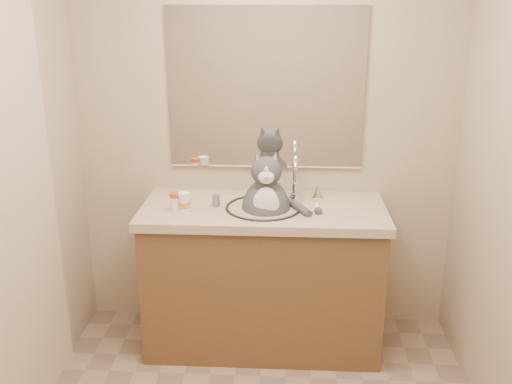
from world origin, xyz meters
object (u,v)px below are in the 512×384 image
(pill_bottle_redcap, at_px, (175,202))
(pill_bottle_orange, at_px, (184,203))
(cat, at_px, (266,206))
(grey_canister, at_px, (216,201))

(pill_bottle_redcap, bearing_deg, pill_bottle_orange, -15.87)
(pill_bottle_orange, bearing_deg, cat, 10.44)
(cat, distance_m, pill_bottle_redcap, 0.49)
(cat, distance_m, pill_bottle_orange, 0.44)
(pill_bottle_orange, distance_m, grey_canister, 0.18)
(pill_bottle_orange, relative_size, grey_canister, 1.63)
(pill_bottle_redcap, xyz_separation_m, pill_bottle_orange, (0.05, -0.01, 0.00))
(cat, relative_size, pill_bottle_redcap, 5.26)
(cat, relative_size, grey_canister, 8.01)
(pill_bottle_redcap, distance_m, pill_bottle_orange, 0.05)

